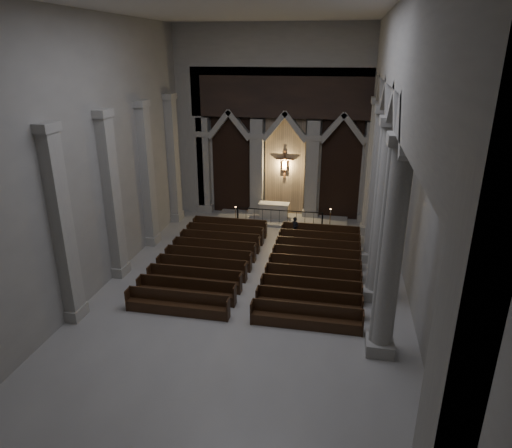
# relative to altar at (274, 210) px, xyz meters

# --- Properties ---
(room) EXTENTS (24.00, 24.10, 12.00)m
(room) POSITION_rel_altar_xyz_m (0.50, -10.70, 6.95)
(room) COLOR #A09D98
(room) RESTS_ON ground
(sanctuary_wall) EXTENTS (14.00, 0.77, 12.00)m
(sanctuary_wall) POSITION_rel_altar_xyz_m (0.50, 0.83, 5.96)
(sanctuary_wall) COLOR #A6A39B
(sanctuary_wall) RESTS_ON ground
(right_arcade) EXTENTS (1.00, 24.00, 12.00)m
(right_arcade) POSITION_rel_altar_xyz_m (6.00, -9.37, 7.18)
(right_arcade) COLOR #A6A39B
(right_arcade) RESTS_ON ground
(left_pilasters) EXTENTS (0.60, 13.00, 8.03)m
(left_pilasters) POSITION_rel_altar_xyz_m (-6.25, -7.20, 3.26)
(left_pilasters) COLOR #A6A39B
(left_pilasters) RESTS_ON ground
(sanctuary_step) EXTENTS (8.50, 2.60, 0.15)m
(sanctuary_step) POSITION_rel_altar_xyz_m (0.50, -0.10, -0.58)
(sanctuary_step) COLOR #A6A39B
(sanctuary_step) RESTS_ON ground
(altar) EXTENTS (1.96, 0.78, 0.99)m
(altar) POSITION_rel_altar_xyz_m (0.00, 0.00, 0.00)
(altar) COLOR beige
(altar) RESTS_ON sanctuary_step
(altar_rail) EXTENTS (5.48, 0.09, 1.08)m
(altar_rail) POSITION_rel_altar_xyz_m (0.50, -1.02, 0.06)
(altar_rail) COLOR black
(altar_rail) RESTS_ON ground
(candle_stand_left) EXTENTS (0.23, 0.23, 1.38)m
(candle_stand_left) POSITION_rel_altar_xyz_m (-2.13, -1.84, -0.28)
(candle_stand_left) COLOR olive
(candle_stand_left) RESTS_ON ground
(candle_stand_right) EXTENTS (0.26, 0.26, 1.56)m
(candle_stand_right) POSITION_rel_altar_xyz_m (3.69, -1.67, -0.23)
(candle_stand_right) COLOR olive
(candle_stand_right) RESTS_ON ground
(pews) EXTENTS (9.88, 9.52, 1.00)m
(pews) POSITION_rel_altar_xyz_m (0.50, -7.60, -0.33)
(pews) COLOR black
(pews) RESTS_ON ground
(worshipper) EXTENTS (0.56, 0.46, 1.32)m
(worshipper) POSITION_rel_altar_xyz_m (1.70, -2.94, 0.01)
(worshipper) COLOR black
(worshipper) RESTS_ON ground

